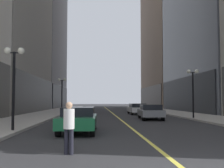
{
  "coord_description": "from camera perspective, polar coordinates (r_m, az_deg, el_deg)",
  "views": [
    {
      "loc": [
        -2.11,
        -5.57,
        1.66
      ],
      "look_at": [
        -0.01,
        32.47,
        3.94
      ],
      "focal_mm": 44.72,
      "sensor_mm": 36.0,
      "label": 1
    }
  ],
  "objects": [
    {
      "name": "ground_plane",
      "position": [
        40.66,
        -0.19,
        -5.77
      ],
      "size": [
        200.0,
        200.0,
        0.0
      ],
      "primitive_type": "plane",
      "color": "#2D2D30"
    },
    {
      "name": "sidewalk_left",
      "position": [
        41.07,
        -11.82,
        -5.57
      ],
      "size": [
        4.5,
        78.0,
        0.15
      ],
      "primitive_type": "cube",
      "color": "#ADA8A0",
      "rests_on": "ground"
    },
    {
      "name": "sidewalk_right",
      "position": [
        41.91,
        11.21,
        -5.53
      ],
      "size": [
        4.5,
        78.0,
        0.15
      ],
      "primitive_type": "cube",
      "color": "#ADA8A0",
      "rests_on": "ground"
    },
    {
      "name": "lane_centre_stripe",
      "position": [
        40.66,
        -0.19,
        -5.76
      ],
      "size": [
        0.16,
        70.0,
        0.01
      ],
      "primitive_type": "cube",
      "color": "#E5D64C",
      "rests_on": "ground"
    },
    {
      "name": "car_green",
      "position": [
        14.85,
        -6.87,
        -7.03
      ],
      "size": [
        1.92,
        4.79,
        1.32
      ],
      "color": "#196038",
      "rests_on": "ground"
    },
    {
      "name": "car_grey",
      "position": [
        24.88,
        7.86,
        -5.56
      ],
      "size": [
        2.07,
        4.65,
        1.32
      ],
      "color": "slate",
      "rests_on": "ground"
    },
    {
      "name": "car_white",
      "position": [
        34.09,
        5.18,
        -4.99
      ],
      "size": [
        2.0,
        4.79,
        1.32
      ],
      "color": "silver",
      "rests_on": "ground"
    },
    {
      "name": "pedestrian_in_white_shirt",
      "position": [
        8.83,
        -8.8,
        -8.06
      ],
      "size": [
        0.42,
        0.42,
        1.62
      ],
      "color": "black",
      "rests_on": "ground"
    },
    {
      "name": "street_lamp_left_near",
      "position": [
        15.33,
        -19.42,
        2.75
      ],
      "size": [
        1.06,
        0.36,
        4.43
      ],
      "color": "black",
      "rests_on": "ground"
    },
    {
      "name": "street_lamp_left_far",
      "position": [
        35.05,
        -10.19,
        -0.76
      ],
      "size": [
        1.06,
        0.36,
        4.43
      ],
      "color": "black",
      "rests_on": "ground"
    },
    {
      "name": "street_lamp_right_mid",
      "position": [
        25.68,
        16.2,
        0.28
      ],
      "size": [
        1.06,
        0.36,
        4.43
      ],
      "color": "black",
      "rests_on": "ground"
    }
  ]
}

